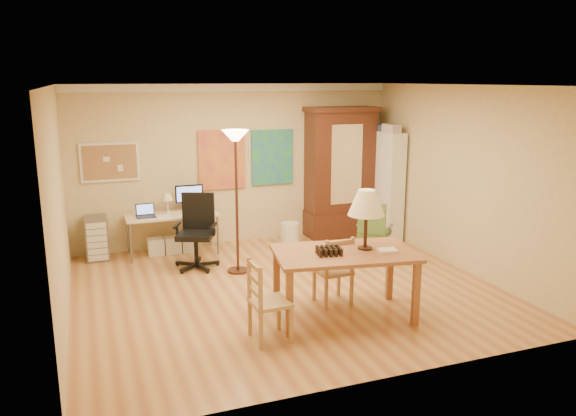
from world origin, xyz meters
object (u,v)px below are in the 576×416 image
object	(u,v)px
computer_desk	(174,229)
bookshelf	(387,186)
dining_table	(352,238)
office_chair_green	(374,245)
office_chair_black	(197,248)
armoire	(340,181)

from	to	relation	value
computer_desk	bookshelf	world-z (taller)	bookshelf
dining_table	office_chair_green	xyz separation A→B (m)	(1.25, 1.73, -0.71)
office_chair_green	bookshelf	world-z (taller)	bookshelf
office_chair_green	computer_desk	bearing A→B (deg)	152.31
office_chair_black	bookshelf	bearing A→B (deg)	7.75
computer_desk	armoire	distance (m)	3.05
office_chair_black	office_chair_green	size ratio (longest dim) A/B	1.15
bookshelf	office_chair_green	bearing A→B (deg)	-127.07
dining_table	bookshelf	distance (m)	3.56
armoire	bookshelf	distance (m)	0.84
dining_table	computer_desk	bearing A→B (deg)	116.29
computer_desk	office_chair_black	xyz separation A→B (m)	(0.21, -0.83, -0.10)
dining_table	office_chair_black	world-z (taller)	dining_table
computer_desk	bookshelf	size ratio (longest dim) A/B	0.77
office_chair_black	armoire	bearing A→B (deg)	18.20
office_chair_black	armoire	size ratio (longest dim) A/B	0.48
dining_table	bookshelf	xyz separation A→B (m)	(2.11, 2.86, -0.03)
dining_table	bookshelf	bearing A→B (deg)	53.60
dining_table	office_chair_green	distance (m)	2.25
dining_table	office_chair_green	bearing A→B (deg)	54.05
armoire	bookshelf	world-z (taller)	armoire
dining_table	office_chair_green	world-z (taller)	dining_table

